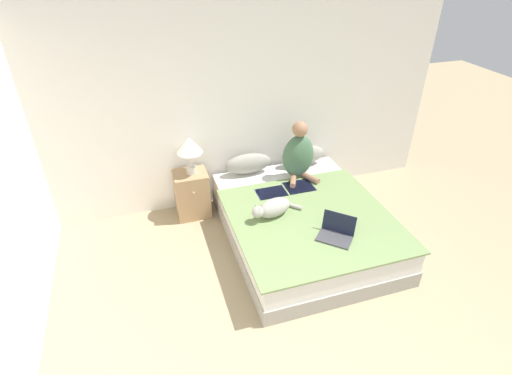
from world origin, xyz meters
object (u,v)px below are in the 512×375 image
laptop_open (336,233)px  nightstand (192,194)px  pillow_near (248,164)px  table_lamp (189,147)px  pillow_far (303,155)px  bed (303,224)px  cat_tabby (273,208)px  person_sitting (299,154)px

laptop_open → nightstand: bearing=173.3°
pillow_near → table_lamp: bearing=-175.9°
pillow_near → pillow_far: 0.75m
nightstand → bed: bearing=-38.4°
cat_tabby → table_lamp: size_ratio=1.31×
cat_tabby → table_lamp: 1.22m
bed → laptop_open: (0.10, -0.56, 0.28)m
bed → nightstand: (-1.12, 0.89, 0.08)m
nightstand → pillow_near: bearing=4.0°
bed → person_sitting: (0.19, 0.67, 0.53)m
pillow_far → person_sitting: 0.37m
pillow_near → person_sitting: size_ratio=0.81×
pillow_far → table_lamp: table_lamp is taller
bed → nightstand: size_ratio=3.56×
person_sitting → laptop_open: bearing=-94.4°
table_lamp → pillow_near: bearing=4.1°
person_sitting → laptop_open: (-0.09, -1.23, -0.26)m
pillow_near → table_lamp: (-0.72, -0.05, 0.36)m
bed → table_lamp: size_ratio=4.55×
bed → pillow_near: 1.07m
bed → pillow_far: size_ratio=3.59×
person_sitting → cat_tabby: (-0.58, -0.71, -0.20)m
person_sitting → pillow_near: bearing=154.7°
laptop_open → nightstand: (-1.22, 1.45, -0.20)m
bed → pillow_far: bearing=68.3°
pillow_far → table_lamp: (-1.47, -0.05, 0.36)m
pillow_near → cat_tabby: (-0.02, -0.97, -0.03)m
bed → table_lamp: (-1.10, 0.89, 0.72)m
nightstand → table_lamp: 0.65m
table_lamp → laptop_open: bearing=-50.5°
person_sitting → cat_tabby: size_ratio=1.19×
pillow_far → nightstand: 1.52m
pillow_near → nightstand: 0.80m
laptop_open → cat_tabby: bearing=176.0°
cat_tabby → nightstand: size_ratio=1.03×
bed → cat_tabby: size_ratio=3.47×
table_lamp → person_sitting: bearing=-9.5°
laptop_open → table_lamp: table_lamp is taller
bed → laptop_open: bearing=-80.4°
cat_tabby → pillow_far: bearing=-144.4°
pillow_near → nightstand: size_ratio=0.99×
pillow_far → cat_tabby: bearing=-128.2°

